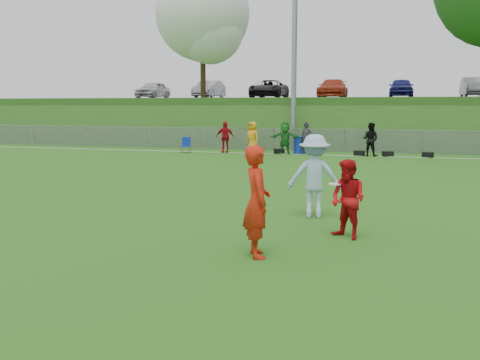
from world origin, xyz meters
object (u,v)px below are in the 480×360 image
(player_blue, at_px, (314,176))
(player_red_center, at_px, (348,199))
(recycling_bin, at_px, (300,145))
(frisbee, at_px, (335,184))
(player_red_left, at_px, (257,202))

(player_blue, bearing_deg, player_red_center, 107.61)
(player_red_center, distance_m, recycling_bin, 18.37)
(frisbee, bearing_deg, player_blue, 110.37)
(recycling_bin, bearing_deg, player_red_left, -82.50)
(player_blue, bearing_deg, player_red_left, 73.18)
(recycling_bin, bearing_deg, player_blue, -79.25)
(player_blue, bearing_deg, frisbee, 101.35)
(player_red_left, distance_m, player_red_center, 2.19)
(player_red_center, relative_size, recycling_bin, 1.66)
(player_red_center, xyz_separation_m, recycling_bin, (-3.97, 17.94, -0.31))
(player_red_left, distance_m, player_blue, 3.53)
(player_red_left, height_order, player_red_center, player_red_left)
(player_red_left, height_order, frisbee, player_red_left)
(player_blue, bearing_deg, recycling_bin, -88.27)
(player_red_left, xyz_separation_m, player_red_center, (1.39, 1.68, -0.18))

